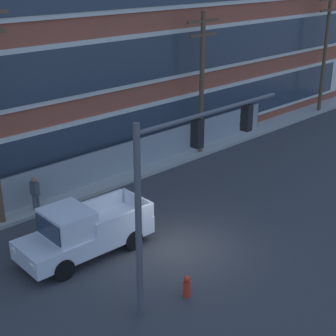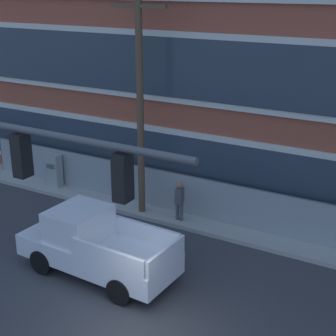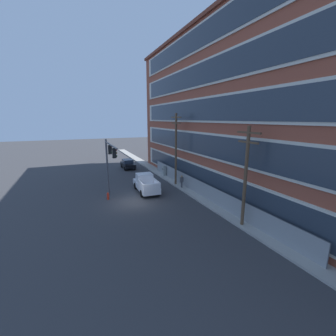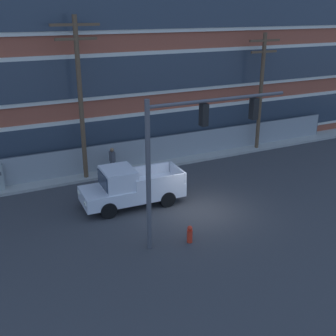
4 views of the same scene
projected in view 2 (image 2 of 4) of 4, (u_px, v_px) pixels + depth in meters
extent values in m
cube|color=#9E9B93|center=(238.00, 231.00, 18.82)|extent=(80.00, 1.61, 0.16)
cube|color=gray|center=(274.00, 216.00, 18.16)|extent=(26.93, 0.04, 1.75)
cylinder|color=#4C4C51|center=(2.00, 156.00, 24.47)|extent=(0.06, 0.06, 1.75)
cylinder|color=#4C4C51|center=(276.00, 194.00, 17.86)|extent=(26.93, 0.05, 0.05)
cylinder|color=#4C4C51|center=(47.00, 134.00, 9.75)|extent=(6.38, 0.14, 0.14)
cube|color=black|center=(22.00, 155.00, 10.29)|extent=(0.28, 0.32, 0.90)
cylinder|color=#4B0807|center=(27.00, 140.00, 10.34)|extent=(0.04, 0.18, 0.18)
cylinder|color=#503E08|center=(28.00, 153.00, 10.43)|extent=(0.04, 0.18, 0.18)
cylinder|color=green|center=(29.00, 166.00, 10.53)|extent=(0.04, 0.18, 0.18)
cube|color=black|center=(123.00, 177.00, 9.14)|extent=(0.28, 0.32, 0.90)
cylinder|color=red|center=(128.00, 159.00, 9.19)|extent=(0.04, 0.18, 0.18)
cylinder|color=#503E08|center=(128.00, 174.00, 9.28)|extent=(0.04, 0.18, 0.18)
cylinder|color=#0A4011|center=(129.00, 188.00, 9.38)|extent=(0.04, 0.18, 0.18)
cube|color=silver|center=(98.00, 253.00, 15.98)|extent=(5.20, 2.19, 0.70)
cube|color=silver|center=(79.00, 223.00, 16.06)|extent=(1.61, 1.88, 0.96)
cube|color=#283342|center=(60.00, 217.00, 16.45)|extent=(0.13, 1.62, 0.72)
cube|color=silver|center=(107.00, 258.00, 14.45)|extent=(2.56, 0.23, 0.56)
cube|color=silver|center=(145.00, 232.00, 15.93)|extent=(2.56, 0.23, 0.56)
cube|color=silver|center=(166.00, 257.00, 14.50)|extent=(0.18, 1.90, 0.56)
cylinder|color=black|center=(42.00, 262.00, 16.15)|extent=(0.81, 0.29, 0.80)
cylinder|color=black|center=(80.00, 239.00, 17.59)|extent=(0.81, 0.29, 0.80)
cylinder|color=black|center=(120.00, 291.00, 14.61)|extent=(0.81, 0.29, 0.80)
cylinder|color=black|center=(155.00, 263.00, 16.05)|extent=(0.81, 0.29, 0.80)
cube|color=white|center=(22.00, 238.00, 16.69)|extent=(0.07, 0.24, 0.16)
cube|color=white|center=(53.00, 222.00, 17.79)|extent=(0.07, 0.24, 0.16)
cylinder|color=brown|center=(140.00, 102.00, 18.78)|extent=(0.26, 0.26, 9.09)
cube|color=brown|center=(138.00, 6.00, 17.63)|extent=(2.22, 0.14, 0.14)
cube|color=#939993|center=(54.00, 172.00, 22.57)|extent=(0.63, 0.42, 1.61)
cube|color=#515151|center=(50.00, 167.00, 22.28)|extent=(0.44, 0.02, 0.20)
cylinder|color=#4C4C51|center=(177.00, 213.00, 19.49)|extent=(0.14, 0.14, 0.85)
cylinder|color=#4C4C51|center=(182.00, 214.00, 19.41)|extent=(0.14, 0.14, 0.85)
cube|color=#4C4C51|center=(180.00, 196.00, 19.20)|extent=(0.29, 0.43, 0.60)
sphere|color=#8C6647|center=(180.00, 185.00, 19.06)|extent=(0.24, 0.24, 0.24)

